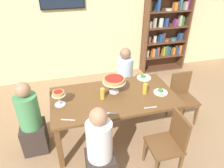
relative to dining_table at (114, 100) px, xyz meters
The scene contains 19 objects.
ground_plane 0.66m from the dining_table, ahead, with size 12.00×12.00×0.00m, color #9E7A56.
rear_partition 2.32m from the dining_table, 90.00° to the left, with size 8.00×0.12×2.80m, color beige.
dining_table is the anchor object (origin of this frame).
bookshelf 2.78m from the dining_table, 47.19° to the left, with size 1.10×0.30×2.21m.
diner_far_right 0.93m from the dining_table, 61.60° to the left, with size 0.34×0.34×1.15m.
diner_near_left 0.87m from the dining_table, 116.48° to the right, with size 0.34×0.34×1.15m.
diner_head_west 1.21m from the dining_table, behind, with size 0.34×0.34×1.15m.
chair_near_right 0.97m from the dining_table, 57.69° to the right, with size 0.40×0.40×0.87m.
chair_head_east 1.25m from the dining_table, ahead, with size 0.40×0.40×0.87m.
deep_dish_pizza_stand 0.30m from the dining_table, 72.23° to the left, with size 0.35×0.35×0.24m.
personal_pizza_stand 0.81m from the dining_table, behind, with size 0.19×0.19×0.22m.
salad_plate_near_diner 0.72m from the dining_table, ahead, with size 0.21×0.21×0.07m.
salad_plate_far_diner 0.75m from the dining_table, 31.73° to the left, with size 0.24×0.24×0.07m.
beer_glass_amber_tall 0.50m from the dining_table, ahead, with size 0.07×0.07×0.17m, color gold.
beer_glass_amber_short 0.24m from the dining_table, behind, with size 0.07×0.07×0.16m, color gold.
water_glass_clear_near 0.42m from the dining_table, 79.31° to the left, with size 0.07×0.07×0.10m, color white.
cutlery_fork_near 0.41m from the dining_table, 112.90° to the right, with size 0.18×0.02×0.01m, color silver.
cutlery_knife_near 0.57m from the dining_table, 44.47° to the right, with size 0.18×0.02×0.01m, color silver.
cutlery_fork_far 0.79m from the dining_table, 152.42° to the right, with size 0.18×0.02×0.01m, color silver.
Camera 1 is at (-0.68, -2.41, 2.44)m, focal length 32.82 mm.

